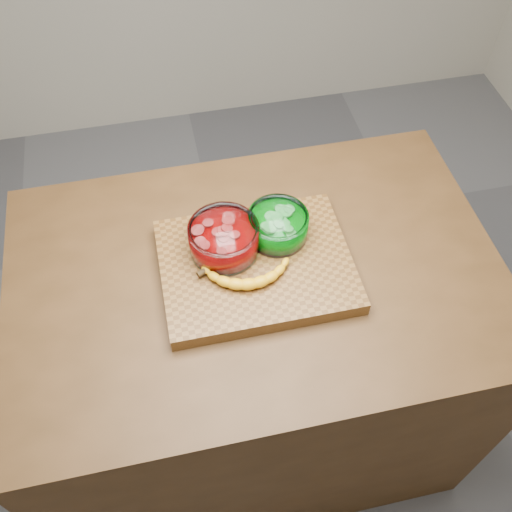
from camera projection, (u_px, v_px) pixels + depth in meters
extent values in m
plane|color=#5B5B60|center=(256.00, 414.00, 2.09)|extent=(3.50, 3.50, 0.00)
cube|color=#472D15|center=(256.00, 357.00, 1.73)|extent=(1.20, 0.80, 0.90)
cube|color=brown|center=(256.00, 266.00, 1.36)|extent=(0.45, 0.35, 0.04)
cylinder|color=white|center=(224.00, 239.00, 1.34)|extent=(0.17, 0.17, 0.08)
cylinder|color=#B60606|center=(224.00, 242.00, 1.34)|extent=(0.14, 0.14, 0.04)
cylinder|color=#E64A48|center=(224.00, 233.00, 1.32)|extent=(0.14, 0.14, 0.02)
cylinder|color=white|center=(278.00, 226.00, 1.37)|extent=(0.15, 0.15, 0.07)
cylinder|color=#00990C|center=(278.00, 228.00, 1.37)|extent=(0.12, 0.12, 0.04)
cylinder|color=#72ED6F|center=(278.00, 220.00, 1.35)|extent=(0.12, 0.12, 0.02)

